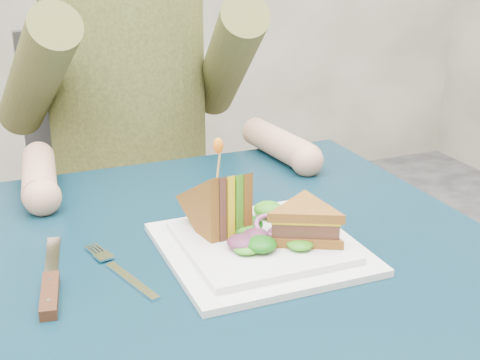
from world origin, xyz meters
name	(u,v)px	position (x,y,z in m)	size (l,w,h in m)	color
table	(230,291)	(0.00, 0.00, 0.65)	(0.75, 0.75, 0.73)	black
chair	(125,195)	(0.00, 0.70, 0.54)	(0.42, 0.40, 0.93)	#47474C
diner	(127,48)	(0.00, 0.58, 0.91)	(0.54, 0.59, 0.74)	#4E5125
plate	(260,246)	(0.03, -0.04, 0.74)	(0.26, 0.26, 0.02)	white
sandwich_flat	(305,223)	(0.08, -0.07, 0.78)	(0.16, 0.16, 0.05)	brown
sandwich_upright	(219,209)	(-0.01, 0.00, 0.78)	(0.09, 0.14, 0.14)	brown
fork	(121,272)	(-0.16, -0.03, 0.73)	(0.06, 0.18, 0.01)	silver
knife	(50,288)	(-0.25, -0.04, 0.74)	(0.05, 0.22, 0.02)	silver
toothpick	(218,165)	(-0.01, 0.00, 0.85)	(0.00, 0.00, 0.06)	tan
toothpick_frill	(218,146)	(-0.01, 0.00, 0.88)	(0.01, 0.01, 0.02)	orange
lettuce_spill	(261,229)	(0.03, -0.03, 0.76)	(0.15, 0.13, 0.02)	#337A14
onion_ring	(269,226)	(0.04, -0.04, 0.77)	(0.04, 0.04, 0.01)	#9E4C7A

